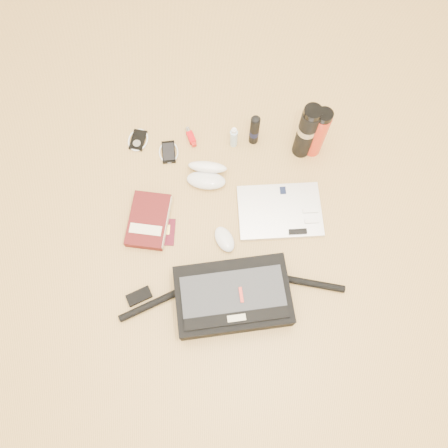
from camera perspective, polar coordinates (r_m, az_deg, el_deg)
The scene contains 14 objects.
ground at distance 1.67m, azimuth 0.62°, elevation -2.35°, with size 4.00×4.00×0.00m, color tan.
messenger_bag at distance 1.56m, azimuth 1.08°, elevation -9.49°, with size 0.83×0.28×0.11m.
laptop at distance 1.71m, azimuth 7.34°, elevation 1.65°, with size 0.32×0.22×0.03m.
book at distance 1.70m, azimuth -9.77°, elevation 0.45°, with size 0.18×0.24×0.04m.
passport at distance 1.69m, azimuth -7.77°, elevation -1.01°, with size 0.09×0.12×0.01m.
mouse at distance 1.65m, azimuth 0.06°, elevation -2.01°, with size 0.10×0.13×0.04m.
sunglasses_case at distance 1.74m, azimuth -2.26°, elevation 6.57°, with size 0.18×0.15×0.09m.
ipod at distance 1.88m, azimuth -11.16°, elevation 10.71°, with size 0.10×0.11×0.01m.
phone at distance 1.83m, azimuth -7.24°, elevation 9.31°, with size 0.08×0.10×0.01m.
inhaler at distance 1.85m, azimuth -4.35°, elevation 11.28°, with size 0.05×0.09×0.02m.
spray_bottle at distance 1.80m, azimuth 1.29°, elevation 11.23°, with size 0.04×0.04×0.12m.
aerosol_can at distance 1.79m, azimuth 4.01°, elevation 12.17°, with size 0.05×0.05×0.16m.
thermos_black at distance 1.73m, azimuth 10.74°, elevation 11.77°, with size 0.09×0.09×0.28m.
thermos_red at distance 1.76m, azimuth 12.16°, elevation 11.54°, with size 0.08×0.08×0.26m.
Camera 1 is at (-0.05, -0.50, 1.59)m, focal length 35.00 mm.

